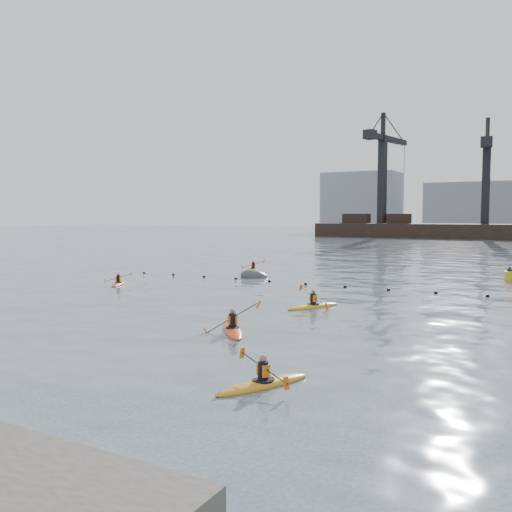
# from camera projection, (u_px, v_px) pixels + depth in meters

# --- Properties ---
(ground) EXTENTS (400.00, 400.00, 0.00)m
(ground) POSITION_uv_depth(u_px,v_px,m) (87.00, 363.00, 18.09)
(ground) COLOR #3D4F59
(ground) RESTS_ON ground
(float_line) EXTENTS (33.24, 0.73, 0.24)m
(float_line) POSITION_uv_depth(u_px,v_px,m) (326.00, 285.00, 37.94)
(float_line) COLOR black
(float_line) RESTS_ON ground
(barge_pier) EXTENTS (72.00, 19.30, 29.50)m
(barge_pier) POSITION_uv_depth(u_px,v_px,m) (483.00, 230.00, 113.78)
(barge_pier) COLOR black
(barge_pier) RESTS_ON ground
(skyline) EXTENTS (141.00, 28.00, 22.00)m
(skyline) POSITION_uv_depth(u_px,v_px,m) (512.00, 199.00, 147.08)
(skyline) COLOR gray
(skyline) RESTS_ON ground
(kayaker_0) EXTENTS (2.76, 3.18, 1.46)m
(kayaker_0) POSITION_uv_depth(u_px,v_px,m) (233.00, 329.00, 22.91)
(kayaker_0) COLOR #E54315
(kayaker_0) RESTS_ON ground
(kayaker_1) EXTENTS (2.07, 3.26, 1.07)m
(kayaker_1) POSITION_uv_depth(u_px,v_px,m) (263.00, 383.00, 15.61)
(kayaker_1) COLOR orange
(kayaker_1) RESTS_ON ground
(kayaker_2) EXTENTS (1.93, 2.87, 1.03)m
(kayaker_2) POSITION_uv_depth(u_px,v_px,m) (118.00, 283.00, 38.50)
(kayaker_2) COLOR #EF4816
(kayaker_2) RESTS_ON ground
(kayaker_3) EXTENTS (2.18, 3.33, 1.28)m
(kayaker_3) POSITION_uv_depth(u_px,v_px,m) (313.00, 306.00, 28.98)
(kayaker_3) COLOR gold
(kayaker_3) RESTS_ON ground
(kayaker_5) EXTENTS (2.65, 2.70, 1.09)m
(kayaker_5) POSITION_uv_depth(u_px,v_px,m) (253.00, 269.00, 48.51)
(kayaker_5) COLOR gold
(kayaker_5) RESTS_ON ground
(mooring_buoy) EXTENTS (2.87, 2.37, 1.62)m
(mooring_buoy) POSITION_uv_depth(u_px,v_px,m) (255.00, 277.00, 42.99)
(mooring_buoy) COLOR #414346
(mooring_buoy) RESTS_ON ground
(nav_buoy) EXTENTS (0.70, 0.70, 1.27)m
(nav_buoy) POSITION_uv_depth(u_px,v_px,m) (509.00, 276.00, 40.61)
(nav_buoy) COLOR gold
(nav_buoy) RESTS_ON ground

